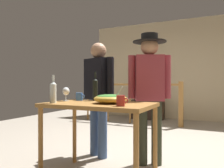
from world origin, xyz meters
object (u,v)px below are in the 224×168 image
framed_picture (159,66)px  person_standing_right (149,87)px  mug_red (121,101)px  mug_blue (79,97)px  stair_railing (147,98)px  tv_console (147,109)px  person_standing_left (98,89)px  wine_bottle_clear (53,92)px  serving_table (99,112)px  wine_bottle_dark (95,89)px  wine_glass (66,92)px  flat_screen_tv (147,91)px  salad_bowl (111,98)px

framed_picture → person_standing_right: bearing=-77.6°
mug_red → mug_blue: bearing=151.7°
stair_railing → mug_red: size_ratio=22.64×
tv_console → person_standing_left: size_ratio=0.57×
mug_red → person_standing_right: 0.85m
wine_bottle_clear → stair_railing: bearing=90.5°
tv_console → serving_table: 4.21m
stair_railing → mug_red: 3.60m
framed_picture → person_standing_left: bearing=-88.5°
wine_bottle_dark → mug_blue: (-0.18, -0.07, -0.10)m
wine_bottle_clear → mug_red: wine_bottle_clear is taller
mug_blue → wine_glass: bearing=-124.5°
mug_red → person_standing_right: person_standing_right is taller
mug_blue → flat_screen_tv: bearing=94.9°
framed_picture → tv_console: (-0.25, -0.29, -1.24)m
wine_glass → person_standing_left: size_ratio=0.10×
salad_bowl → mug_blue: size_ratio=2.99×
framed_picture → wine_bottle_clear: size_ratio=1.34×
stair_railing → mug_blue: size_ratio=22.16×
wine_glass → mug_red: wine_glass is taller
mug_blue → stair_railing: bearing=91.6°
stair_railing → salad_bowl: 3.35m
mug_blue → serving_table: bearing=-26.9°
mug_blue → tv_console: bearing=94.9°
mug_red → wine_bottle_clear: bearing=-178.1°
person_standing_right → tv_console: bearing=-96.7°
flat_screen_tv → mug_blue: (0.33, -3.90, 0.06)m
framed_picture → mug_red: bearing=-80.1°
flat_screen_tv → salad_bowl: salad_bowl is taller
salad_bowl → person_standing_right: person_standing_right is taller
person_standing_left → person_standing_right: bearing=-156.1°
person_standing_left → framed_picture: bearing=-64.6°
mug_red → person_standing_left: person_standing_left is taller
stair_railing → wine_glass: stair_railing is taller
mug_blue → mug_red: bearing=-28.3°
flat_screen_tv → mug_blue: 3.91m
tv_console → person_standing_left: person_standing_left is taller
person_standing_right → flat_screen_tv: bearing=-96.5°
tv_console → serving_table: (0.71, -4.12, 0.44)m
mug_blue → person_standing_right: 0.88m
wine_glass → wine_bottle_dark: (0.28, 0.21, 0.03)m
wine_bottle_dark → salad_bowl: bearing=-37.3°
wine_glass → person_standing_left: bearing=79.7°
framed_picture → serving_table: (0.46, -4.41, -0.80)m
person_standing_left → mug_blue: bearing=112.4°
wine_bottle_dark → person_standing_left: bearing=113.9°
framed_picture → serving_table: 4.51m
framed_picture → person_standing_left: (0.10, -3.77, -0.57)m
tv_console → mug_red: (1.05, -4.32, 0.59)m
stair_railing → mug_red: bearing=-77.0°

